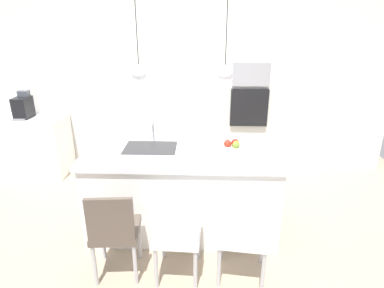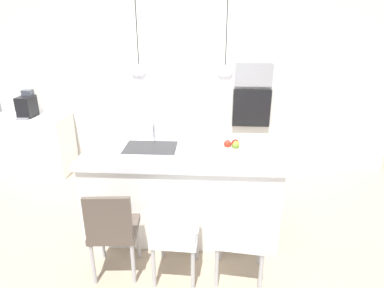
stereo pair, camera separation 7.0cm
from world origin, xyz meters
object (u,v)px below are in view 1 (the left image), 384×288
(coffee_machine, at_px, (23,107))
(chair_middle, at_px, (177,233))
(fruit_bowl, at_px, (233,148))
(chair_near, at_px, (114,229))
(microwave, at_px, (251,74))
(chair_far, at_px, (243,234))
(oven, at_px, (249,108))

(coffee_machine, height_order, chair_middle, coffee_machine)
(coffee_machine, bearing_deg, chair_middle, -41.82)
(fruit_bowl, xyz_separation_m, chair_near, (-1.09, -0.77, -0.49))
(microwave, relative_size, chair_far, 0.64)
(coffee_machine, xyz_separation_m, microwave, (3.30, 0.30, 0.44))
(chair_far, bearing_deg, chair_near, -179.91)
(microwave, xyz_separation_m, chair_far, (-0.33, -2.44, -1.00))
(coffee_machine, height_order, chair_far, coffee_machine)
(fruit_bowl, relative_size, chair_middle, 0.30)
(chair_middle, bearing_deg, chair_near, 179.94)
(oven, bearing_deg, fruit_bowl, -102.74)
(coffee_machine, bearing_deg, fruit_bowl, -25.04)
(coffee_machine, relative_size, chair_middle, 0.45)
(chair_near, bearing_deg, fruit_bowl, 35.46)
(fruit_bowl, xyz_separation_m, chair_middle, (-0.53, -0.77, -0.51))
(chair_near, bearing_deg, oven, 59.03)
(chair_near, bearing_deg, chair_middle, -0.06)
(oven, distance_m, chair_far, 2.51)
(chair_middle, bearing_deg, coffee_machine, 138.18)
(microwave, height_order, chair_far, microwave)
(fruit_bowl, height_order, coffee_machine, coffee_machine)
(oven, relative_size, chair_far, 0.66)
(oven, relative_size, chair_near, 0.63)
(microwave, relative_size, chair_middle, 0.63)
(microwave, xyz_separation_m, oven, (0.00, 0.00, -0.50))
(microwave, xyz_separation_m, chair_middle, (-0.91, -2.44, -1.00))
(microwave, bearing_deg, coffee_machine, -174.86)
(fruit_bowl, bearing_deg, coffee_machine, 154.96)
(chair_middle, bearing_deg, chair_far, 0.24)
(fruit_bowl, bearing_deg, chair_near, -144.54)
(chair_far, bearing_deg, microwave, 82.21)
(coffee_machine, height_order, oven, coffee_machine)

